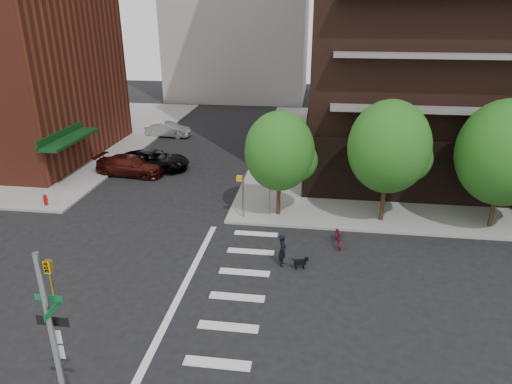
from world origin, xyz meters
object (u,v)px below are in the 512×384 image
object	(u,v)px
parked_car_silver	(168,129)
scooter	(339,236)
parked_car_black	(154,160)
parked_car_maroon	(130,166)
dog_walker	(282,250)
fire_hydrant	(45,199)
traffic_signal	(60,365)

from	to	relation	value
parked_car_silver	scooter	distance (m)	25.20
parked_car_silver	scooter	xyz separation A→B (m)	(15.66, -19.74, -0.23)
parked_car_black	scooter	xyz separation A→B (m)	(13.70, -10.22, -0.27)
parked_car_maroon	parked_car_silver	distance (m)	10.94
dog_walker	parked_car_silver	bearing A→B (deg)	26.88
fire_hydrant	scooter	size ratio (longest dim) A/B	0.40
traffic_signal	parked_car_maroon	world-z (taller)	traffic_signal
parked_car_maroon	scooter	xyz separation A→B (m)	(15.00, -8.82, -0.26)
traffic_signal	scooter	world-z (taller)	traffic_signal
fire_hydrant	parked_car_maroon	size ratio (longest dim) A/B	0.14
fire_hydrant	dog_walker	xyz separation A→B (m)	(15.21, -4.87, 0.27)
traffic_signal	dog_walker	xyz separation A→B (m)	(5.18, 10.42, -1.88)
scooter	dog_walker	size ratio (longest dim) A/B	1.11
fire_hydrant	parked_car_maroon	world-z (taller)	parked_car_maroon
traffic_signal	fire_hydrant	world-z (taller)	traffic_signal
fire_hydrant	parked_car_black	bearing A→B (deg)	61.47
parked_car_black	parked_car_maroon	size ratio (longest dim) A/B	1.06
fire_hydrant	scooter	world-z (taller)	scooter
traffic_signal	parked_car_silver	xyz separation A→B (m)	(-7.73, 32.64, -1.99)
parked_car_black	parked_car_silver	xyz separation A→B (m)	(-1.95, 9.52, -0.04)
fire_hydrant	parked_car_silver	size ratio (longest dim) A/B	0.17
parked_car_silver	dog_walker	world-z (taller)	dog_walker
parked_car_maroon	traffic_signal	bearing A→B (deg)	-156.96
traffic_signal	fire_hydrant	distance (m)	18.42
parked_car_black	dog_walker	xyz separation A→B (m)	(10.95, -12.69, 0.07)
traffic_signal	scooter	bearing A→B (deg)	58.42
parked_car_black	parked_car_maroon	world-z (taller)	parked_car_black
parked_car_maroon	dog_walker	xyz separation A→B (m)	(12.25, -11.29, 0.08)
parked_car_maroon	dog_walker	distance (m)	16.66
fire_hydrant	scooter	bearing A→B (deg)	-7.60
parked_car_black	scooter	size ratio (longest dim) A/B	2.98
parked_car_black	parked_car_maroon	xyz separation A→B (m)	(-1.30, -1.40, -0.01)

